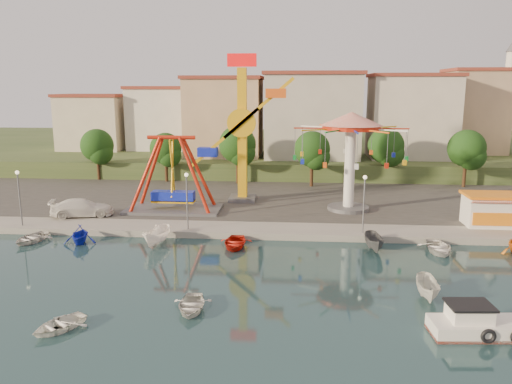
# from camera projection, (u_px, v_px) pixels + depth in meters

# --- Properties ---
(ground) EXTENTS (200.00, 200.00, 0.00)m
(ground) POSITION_uv_depth(u_px,v_px,m) (265.00, 295.00, 33.04)
(ground) COLOR #122D32
(ground) RESTS_ON ground
(quay_deck) EXTENTS (200.00, 100.00, 0.60)m
(quay_deck) POSITION_uv_depth(u_px,v_px,m) (286.00, 159.00, 93.46)
(quay_deck) COLOR #9E998E
(quay_deck) RESTS_ON ground
(asphalt_pad) EXTENTS (90.00, 28.00, 0.01)m
(asphalt_pad) POSITION_uv_depth(u_px,v_px,m) (280.00, 193.00, 62.18)
(asphalt_pad) COLOR #4C4944
(asphalt_pad) RESTS_ON quay_deck
(hill_terrace) EXTENTS (200.00, 60.00, 3.00)m
(hill_terrace) POSITION_uv_depth(u_px,v_px,m) (286.00, 149.00, 98.10)
(hill_terrace) COLOR #384C26
(hill_terrace) RESTS_ON ground
(pirate_ship_ride) EXTENTS (10.00, 5.00, 8.00)m
(pirate_ship_ride) POSITION_uv_depth(u_px,v_px,m) (173.00, 176.00, 52.35)
(pirate_ship_ride) COLOR #59595E
(pirate_ship_ride) RESTS_ON quay_deck
(kamikaze_tower) EXTENTS (7.84, 3.10, 16.50)m
(kamikaze_tower) POSITION_uv_depth(u_px,v_px,m) (246.00, 133.00, 55.98)
(kamikaze_tower) COLOR #59595E
(kamikaze_tower) RESTS_ON quay_deck
(wave_swinger) EXTENTS (11.60, 11.60, 10.40)m
(wave_swinger) POSITION_uv_depth(u_px,v_px,m) (351.00, 139.00, 51.90)
(wave_swinger) COLOR #59595E
(wave_swinger) RESTS_ON quay_deck
(booth_left) EXTENTS (5.40, 3.78, 3.08)m
(booth_left) POSITION_uv_depth(u_px,v_px,m) (493.00, 209.00, 47.08)
(booth_left) COLOR white
(booth_left) RESTS_ON quay_deck
(lamp_post_0) EXTENTS (0.14, 0.14, 5.00)m
(lamp_post_0) POSITION_uv_depth(u_px,v_px,m) (20.00, 200.00, 46.96)
(lamp_post_0) COLOR #59595E
(lamp_post_0) RESTS_ON quay_deck
(lamp_post_1) EXTENTS (0.14, 0.14, 5.00)m
(lamp_post_1) POSITION_uv_depth(u_px,v_px,m) (187.00, 203.00, 45.71)
(lamp_post_1) COLOR #59595E
(lamp_post_1) RESTS_ON quay_deck
(lamp_post_2) EXTENTS (0.14, 0.14, 5.00)m
(lamp_post_2) POSITION_uv_depth(u_px,v_px,m) (364.00, 206.00, 44.46)
(lamp_post_2) COLOR #59595E
(lamp_post_2) RESTS_ON quay_deck
(tree_0) EXTENTS (4.60, 4.60, 7.19)m
(tree_0) POSITION_uv_depth(u_px,v_px,m) (97.00, 145.00, 70.01)
(tree_0) COLOR #382314
(tree_0) RESTS_ON quay_deck
(tree_1) EXTENTS (4.35, 4.35, 6.80)m
(tree_1) POSITION_uv_depth(u_px,v_px,m) (166.00, 149.00, 68.57)
(tree_1) COLOR #382314
(tree_1) RESTS_ON quay_deck
(tree_2) EXTENTS (5.02, 5.02, 7.85)m
(tree_2) POSITION_uv_depth(u_px,v_px,m) (237.00, 145.00, 67.23)
(tree_2) COLOR #382314
(tree_2) RESTS_ON quay_deck
(tree_3) EXTENTS (4.68, 4.68, 7.32)m
(tree_3) POSITION_uv_depth(u_px,v_px,m) (312.00, 149.00, 65.11)
(tree_3) COLOR #382314
(tree_3) RESTS_ON quay_deck
(tree_4) EXTENTS (4.86, 4.86, 7.60)m
(tree_4) POSITION_uv_depth(u_px,v_px,m) (386.00, 146.00, 67.21)
(tree_4) COLOR #382314
(tree_4) RESTS_ON quay_deck
(tree_5) EXTENTS (4.83, 4.83, 7.54)m
(tree_5) POSITION_uv_depth(u_px,v_px,m) (467.00, 148.00, 64.67)
(tree_5) COLOR #382314
(tree_5) RESTS_ON quay_deck
(building_0) EXTENTS (9.26, 9.53, 11.87)m
(building_0) POSITION_uv_depth(u_px,v_px,m) (73.00, 117.00, 78.74)
(building_0) COLOR beige
(building_0) RESTS_ON hill_terrace
(building_1) EXTENTS (12.33, 9.01, 8.63)m
(building_1) POSITION_uv_depth(u_px,v_px,m) (157.00, 125.00, 83.33)
(building_1) COLOR silver
(building_1) RESTS_ON hill_terrace
(building_2) EXTENTS (11.95, 9.28, 11.23)m
(building_2) POSITION_uv_depth(u_px,v_px,m) (235.00, 117.00, 82.60)
(building_2) COLOR tan
(building_2) RESTS_ON hill_terrace
(building_3) EXTENTS (12.59, 10.50, 9.20)m
(building_3) POSITION_uv_depth(u_px,v_px,m) (320.00, 125.00, 78.65)
(building_3) COLOR beige
(building_3) RESTS_ON hill_terrace
(building_4) EXTENTS (10.75, 9.23, 9.24)m
(building_4) POSITION_uv_depth(u_px,v_px,m) (402.00, 124.00, 80.92)
(building_4) COLOR beige
(building_4) RESTS_ON hill_terrace
(building_5) EXTENTS (12.77, 10.96, 11.21)m
(building_5) POSITION_uv_depth(u_px,v_px,m) (492.00, 119.00, 77.86)
(building_5) COLOR tan
(building_5) RESTS_ON hill_terrace
(minaret) EXTENTS (2.80, 2.80, 18.00)m
(minaret) POSITION_uv_depth(u_px,v_px,m) (509.00, 93.00, 80.34)
(minaret) COLOR silver
(minaret) RESTS_ON hill_terrace
(cabin_motorboat) EXTENTS (5.65, 2.53, 1.94)m
(cabin_motorboat) POSITION_uv_depth(u_px,v_px,m) (478.00, 326.00, 27.59)
(cabin_motorboat) COLOR white
(cabin_motorboat) RESTS_ON ground
(rowboat_a) EXTENTS (2.70, 3.58, 0.70)m
(rowboat_a) POSITION_uv_depth(u_px,v_px,m) (191.00, 305.00, 30.63)
(rowboat_a) COLOR silver
(rowboat_a) RESTS_ON ground
(rowboat_b) EXTENTS (3.62, 3.91, 0.66)m
(rowboat_b) POSITION_uv_depth(u_px,v_px,m) (59.00, 324.00, 28.17)
(rowboat_b) COLOR white
(rowboat_b) RESTS_ON ground
(skiff) EXTENTS (1.64, 3.66, 1.38)m
(skiff) POSITION_uv_depth(u_px,v_px,m) (428.00, 289.00, 32.25)
(skiff) COLOR silver
(skiff) RESTS_ON ground
(van) EXTENTS (6.56, 4.03, 1.78)m
(van) POSITION_uv_depth(u_px,v_px,m) (82.00, 208.00, 50.66)
(van) COLOR white
(van) RESTS_ON quay_deck
(moored_boat_0) EXTENTS (3.38, 4.16, 0.76)m
(moored_boat_0) POSITION_uv_depth(u_px,v_px,m) (31.00, 238.00, 44.20)
(moored_boat_0) COLOR silver
(moored_boat_0) RESTS_ON ground
(moored_boat_1) EXTENTS (3.35, 3.68, 1.67)m
(moored_boat_1) POSITION_uv_depth(u_px,v_px,m) (80.00, 234.00, 43.75)
(moored_boat_1) COLOR #1525BC
(moored_boat_1) RESTS_ON ground
(moored_boat_2) EXTENTS (2.24, 4.33, 1.59)m
(moored_boat_2) POSITION_uv_depth(u_px,v_px,m) (157.00, 236.00, 43.22)
(moored_boat_2) COLOR white
(moored_boat_2) RESTS_ON ground
(moored_boat_3) EXTENTS (2.79, 3.91, 0.81)m
(moored_boat_3) POSITION_uv_depth(u_px,v_px,m) (235.00, 243.00, 42.77)
(moored_boat_3) COLOR red
(moored_boat_3) RESTS_ON ground
(moored_boat_5) EXTENTS (1.58, 3.80, 1.45)m
(moored_boat_5) POSITION_uv_depth(u_px,v_px,m) (374.00, 242.00, 41.79)
(moored_boat_5) COLOR #515256
(moored_boat_5) RESTS_ON ground
(moored_boat_6) EXTENTS (2.91, 4.05, 0.83)m
(moored_boat_6) POSITION_uv_depth(u_px,v_px,m) (438.00, 248.00, 41.44)
(moored_boat_6) COLOR white
(moored_boat_6) RESTS_ON ground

